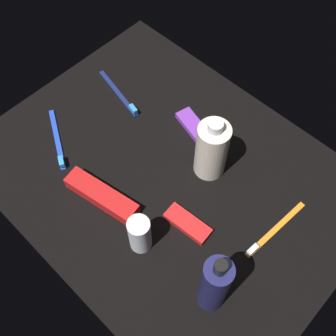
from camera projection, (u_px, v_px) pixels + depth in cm
name	position (u px, v px, depth cm)	size (l,w,h in cm)	color
ground_plane	(168.00, 176.00, 96.79)	(84.00, 64.00, 1.20)	black
lotion_bottle	(214.00, 285.00, 74.06)	(5.25, 5.25, 20.90)	#1E1E50
bodywash_bottle	(212.00, 149.00, 90.63)	(7.12, 7.12, 17.07)	silver
deodorant_stick	(140.00, 234.00, 83.50)	(4.60, 4.60, 10.04)	silver
toothbrush_blue	(58.00, 142.00, 100.19)	(16.31, 9.80, 2.10)	blue
toothbrush_navy	(120.00, 95.00, 107.60)	(17.85, 4.95, 2.10)	navy
toothbrush_orange	(273.00, 232.00, 88.47)	(2.65, 18.04, 2.10)	orange
toothpaste_box_red	(102.00, 196.00, 91.71)	(17.60, 4.40, 3.20)	red
snack_bar_purple	(194.00, 126.00, 102.39)	(10.40, 4.00, 1.50)	purple
snack_bar_red	(188.00, 223.00, 89.29)	(10.40, 4.00, 1.50)	red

